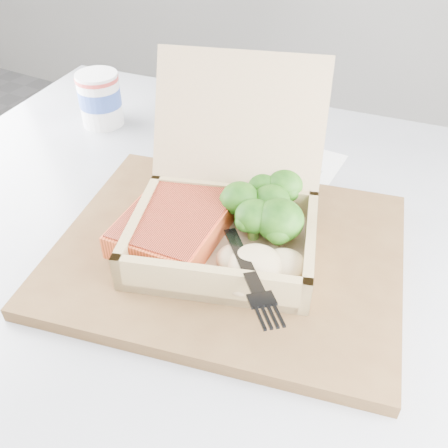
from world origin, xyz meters
The scene contains 9 objects.
cafe_table centered at (0.43, 0.47, 0.56)m, with size 0.99×0.99×0.76m.
serving_tray centered at (0.46, 0.50, 0.77)m, with size 0.38×0.30×0.02m, color brown.
takeout_container centered at (0.45, 0.52, 0.82)m, with size 0.26×0.27×0.18m.
salmon_fillet centered at (0.40, 0.48, 0.80)m, with size 0.10×0.13×0.03m, color #F65F30.
broccoli_pile centered at (0.48, 0.55, 0.81)m, with size 0.12×0.12×0.04m, color #37781A, non-canonical shape.
mashed_potatoes centered at (0.51, 0.46, 0.80)m, with size 0.09×0.08×0.03m, color beige.
plastic_fork centered at (0.48, 0.47, 0.81)m, with size 0.12×0.14×0.02m.
paper_cup centered at (0.13, 0.68, 0.81)m, with size 0.07×0.07×0.08m.
receipt centered at (0.48, 0.71, 0.76)m, with size 0.07×0.13×0.00m, color white.
Camera 1 is at (0.65, 0.13, 1.15)m, focal length 40.00 mm.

